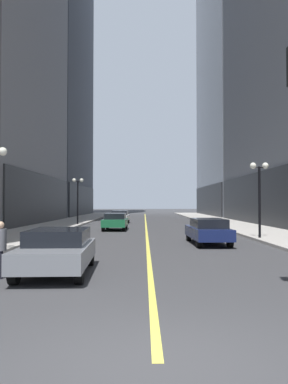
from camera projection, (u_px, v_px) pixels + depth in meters
name	position (u px, v px, depth m)	size (l,w,h in m)	color
ground_plane	(144.00, 223.00, 40.07)	(200.00, 200.00, 0.00)	#38383A
sidewalk_left	(64.00, 223.00, 40.04)	(4.50, 78.00, 0.15)	#ADA8A0
sidewalk_right	(224.00, 223.00, 40.11)	(4.50, 78.00, 0.15)	#ADA8A0
lane_centre_stripe	(144.00, 223.00, 40.07)	(0.16, 70.00, 0.01)	#E5D64C
building_right_far	(241.00, 84.00, 65.78)	(12.33, 26.00, 44.96)	slate
car_grey	(56.00, 249.00, 11.62)	(2.10, 4.41, 1.32)	slate
car_navy	(206.00, 230.00, 19.88)	(1.85, 4.73, 1.32)	#141E4C
car_green	(114.00, 221.00, 30.23)	(1.82, 4.08, 1.32)	#196038
car_white	(118.00, 216.00, 40.31)	(1.87, 4.73, 1.32)	silver
street_lamp_left_far	(76.00, 191.00, 36.26)	(1.06, 0.36, 4.43)	black
street_lamp_right_mid	(257.00, 183.00, 22.11)	(1.06, 0.36, 4.43)	black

